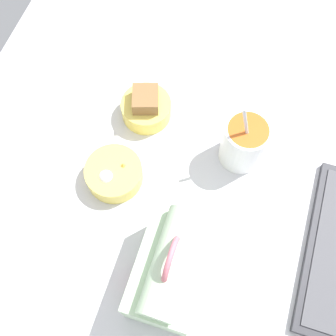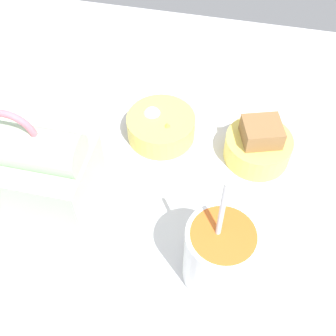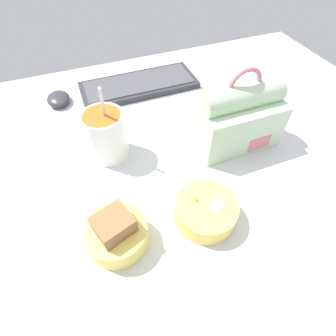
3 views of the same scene
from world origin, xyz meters
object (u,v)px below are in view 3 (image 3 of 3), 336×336
(lunch_bag, at_px, (237,117))
(bento_bowl_snacks, at_px, (205,211))
(soup_cup, at_px, (106,135))
(bento_bowl_sandwich, at_px, (116,233))
(keyboard, at_px, (139,85))
(computer_mouse, at_px, (58,99))

(lunch_bag, bearing_deg, bento_bowl_snacks, -132.84)
(soup_cup, bearing_deg, bento_bowl_sandwich, -99.14)
(bento_bowl_sandwich, height_order, bento_bowl_snacks, bento_bowl_sandwich)
(keyboard, xyz_separation_m, soup_cup, (-0.15, -0.25, 0.05))
(lunch_bag, xyz_separation_m, bento_bowl_snacks, (-0.17, -0.18, -0.05))
(keyboard, relative_size, bento_bowl_snacks, 2.94)
(keyboard, distance_m, lunch_bag, 0.36)
(keyboard, bearing_deg, bento_bowl_snacks, -91.67)
(bento_bowl_sandwich, distance_m, bento_bowl_snacks, 0.18)
(bento_bowl_snacks, bearing_deg, keyboard, 88.33)
(soup_cup, height_order, bento_bowl_sandwich, soup_cup)
(lunch_bag, height_order, bento_bowl_snacks, lunch_bag)
(bento_bowl_sandwich, bearing_deg, keyboard, 68.65)
(lunch_bag, relative_size, soup_cup, 1.03)
(bento_bowl_sandwich, bearing_deg, lunch_bag, 25.95)
(keyboard, relative_size, soup_cup, 1.86)
(lunch_bag, xyz_separation_m, computer_mouse, (-0.40, 0.33, -0.06))
(keyboard, height_order, soup_cup, soup_cup)
(bento_bowl_snacks, xyz_separation_m, computer_mouse, (-0.23, 0.51, -0.01))
(bento_bowl_snacks, bearing_deg, computer_mouse, 114.67)
(keyboard, distance_m, bento_bowl_snacks, 0.50)
(soup_cup, relative_size, bento_bowl_sandwich, 1.70)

